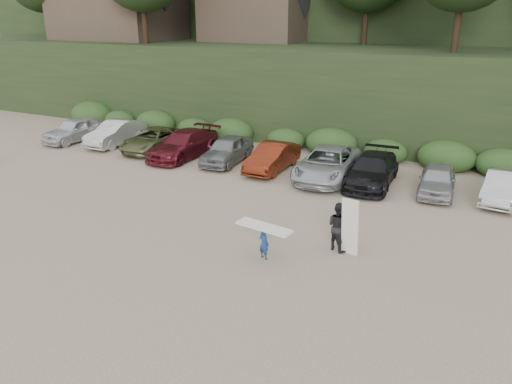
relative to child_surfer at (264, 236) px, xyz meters
The scene contains 4 objects.
ground 0.94m from the child_surfer, 157.44° to the right, with size 120.00×120.00×0.00m, color tan.
parked_cars 9.84m from the child_surfer, 88.46° to the left, with size 40.11×6.47×1.64m.
child_surfer is the anchor object (origin of this frame).
adult_surfer 2.83m from the child_surfer, 40.91° to the left, with size 1.38×1.02×2.17m.
Camera 1 is at (7.33, -14.15, 8.26)m, focal length 35.00 mm.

